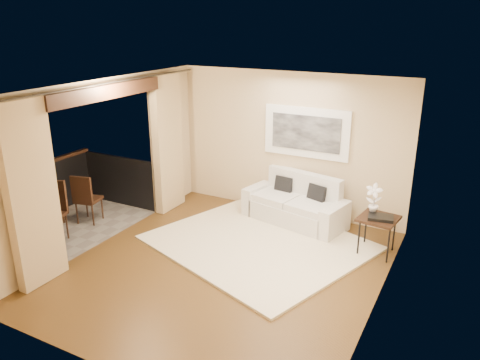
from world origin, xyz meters
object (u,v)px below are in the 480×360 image
Objects in this scene: balcony_chair_far at (85,196)px; balcony_chair_near at (52,206)px; bistro_table at (38,191)px; ice_bucket at (38,179)px; sofa at (297,206)px; side_table at (378,221)px; orchid at (373,199)px.

balcony_chair_far is 0.89× the size of balcony_chair_near.
bistro_table is 0.74m from balcony_chair_near.
balcony_chair_far is 4.68× the size of ice_bucket.
side_table is at bearing -7.14° from sofa.
orchid is (1.46, -0.45, 0.56)m from sofa.
balcony_chair_near is at bearing -130.29° from sofa.
balcony_chair_near is (0.67, -0.29, -0.05)m from bistro_table.
sofa is 3.87m from balcony_chair_far.
ice_bucket is (-5.61, -1.75, -0.03)m from orchid.
side_table is at bearing -39.16° from orchid.
side_table is 3.22× the size of ice_bucket.
ice_bucket is at bearing 135.41° from balcony_chair_near.
balcony_chair_near is at bearing 77.68° from balcony_chair_far.
bistro_table reaches higher than side_table.
sofa is 1.91× the size of balcony_chair_near.
balcony_chair_near is at bearing -23.49° from bistro_table.
side_table is 5.90m from bistro_table.
orchid is (-0.13, 0.10, 0.31)m from side_table.
side_table is at bearing 16.02° from ice_bucket.
ice_bucket reaches higher than balcony_chair_far.
side_table is (1.58, -0.55, 0.25)m from sofa.
balcony_chair_near is at bearing -27.95° from ice_bucket.
balcony_chair_far is (0.66, 0.45, -0.12)m from bistro_table.
ice_bucket reaches higher than side_table.
balcony_chair_far is at bearing 74.35° from balcony_chair_near.
sofa is 2.14× the size of balcony_chair_far.
ice_bucket is (-4.15, -2.20, 0.53)m from sofa.
ice_bucket is (-0.78, 0.41, 0.24)m from balcony_chair_near.
balcony_chair_near reaches higher than ice_bucket.
ice_bucket is (-0.10, 0.12, 0.18)m from bistro_table.
balcony_chair_near is at bearing -155.89° from orchid.
balcony_chair_far reaches higher than sofa.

